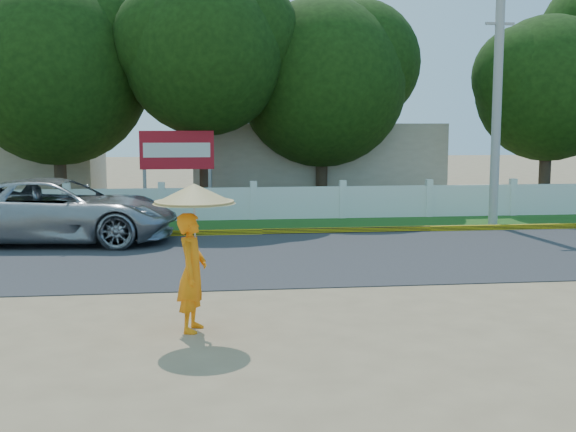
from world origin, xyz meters
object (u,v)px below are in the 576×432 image
Objects in this scene: vehicle at (59,211)px; utility_pole at (497,114)px; billboard at (177,155)px; monk_with_parasol at (193,236)px.

utility_pole is at bearing -77.55° from vehicle.
vehicle is 6.01m from billboard.
utility_pole is 1.12× the size of vehicle.
monk_with_parasol is (-9.20, -10.41, -2.01)m from utility_pole.
vehicle is 2.75× the size of monk_with_parasol.
utility_pole is at bearing -19.52° from billboard.
monk_with_parasol is (3.61, -8.84, 0.61)m from vehicle.
billboard is (-0.61, 13.88, 0.66)m from monk_with_parasol.
utility_pole reaches higher than monk_with_parasol.
billboard is at bearing -25.30° from vehicle.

